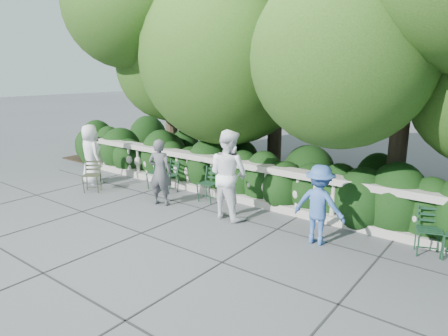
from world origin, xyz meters
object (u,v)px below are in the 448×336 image
Objects in this scene: chair_a at (154,190)px; chair_e at (428,258)px; chair_b at (205,203)px; chair_weathered at (91,193)px; person_woman_grey at (160,172)px; person_older_blue at (319,205)px; person_businessman at (91,154)px; chair_c at (164,193)px; person_casual_man at (228,174)px.

chair_e is at bearing -11.76° from chair_a.
chair_b is at bearing 161.65° from chair_e.
chair_e is 7.82m from chair_weathered.
person_woman_grey reaches higher than chair_b.
person_woman_grey reaches higher than person_older_blue.
chair_b is (1.76, 0.01, 0.00)m from chair_a.
chair_b is at bearing -159.87° from person_businessman.
chair_c and chair_e have the same top height.
chair_b is 0.53× the size of person_woman_grey.
chair_b is 0.57× the size of person_older_blue.
chair_weathered is 0.44× the size of person_casual_man.
chair_e is at bearing -31.37° from chair_weathered.
person_casual_man is at bearing 1.32° from chair_c.
chair_e is 2.00m from person_older_blue.
chair_b is at bearing 11.39° from chair_c.
person_older_blue is at bearing 178.54° from chair_e.
chair_a is at bearing -1.73° from person_casual_man.
chair_e is 8.56m from person_businessman.
chair_c is at bearing -2.20° from chair_weathered.
person_businessman is (-1.85, -0.60, 0.83)m from chair_a.
chair_b is 1.36m from chair_c.
person_businessman is at bearing 101.89° from chair_weathered.
chair_c is at bearing -67.41° from person_woman_grey.
chair_weathered is at bearing -130.43° from chair_c.
chair_b is at bearing -155.21° from person_woman_grey.
person_casual_man reaches higher than chair_c.
person_woman_grey is at bearing -0.00° from person_older_blue.
person_woman_grey is (0.62, -0.69, 0.79)m from chair_c.
chair_c is at bearing 176.74° from chair_b.
chair_e is 1.00× the size of chair_weathered.
person_woman_grey reaches higher than chair_c.
person_casual_man is (2.38, -0.40, 0.96)m from chair_c.
chair_a is at bearing 176.28° from chair_b.
chair_e is 4.01m from person_casual_man.
chair_weathered is 0.57× the size of person_older_blue.
person_casual_man is at bearing -25.77° from chair_b.
person_older_blue reaches higher than chair_a.
chair_weathered is at bearing -5.73° from person_woman_grey.
chair_e is 0.57× the size of person_older_blue.
chair_a is 0.40m from chair_c.
chair_a is 1.00× the size of chair_b.
person_casual_man is 1.30× the size of person_older_blue.
chair_e is 0.44× the size of person_casual_man.
chair_c is at bearing 161.51° from chair_e.
chair_e is 0.51× the size of person_businessman.
person_businessman is (-3.61, -0.61, 0.83)m from chair_b.
person_woman_grey reaches higher than chair_weathered.
chair_e is (4.88, 0.11, 0.00)m from chair_b.
chair_a is 0.51× the size of person_businessman.
chair_a is 1.00× the size of chair_c.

